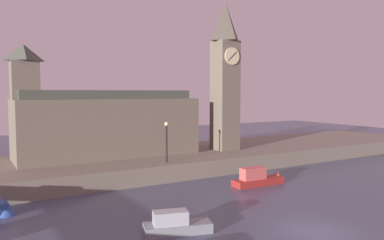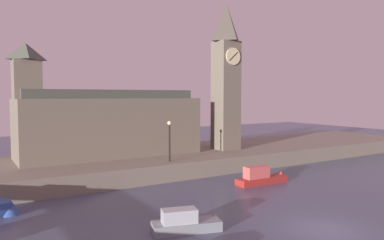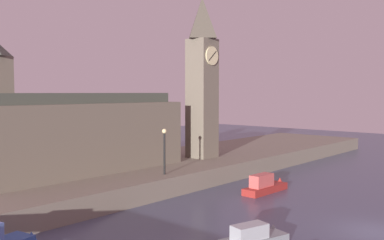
% 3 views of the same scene
% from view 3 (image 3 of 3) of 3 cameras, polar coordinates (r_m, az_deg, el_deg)
% --- Properties ---
extents(ground_plane, '(120.00, 120.00, 0.00)m').
position_cam_3_polar(ground_plane, '(26.91, 23.00, -13.44)').
color(ground_plane, '#474C66').
extents(far_embankment, '(70.00, 12.00, 1.50)m').
position_cam_3_polar(far_embankment, '(37.82, -7.34, -7.08)').
color(far_embankment, slate).
rests_on(far_embankment, ground).
extents(clock_tower, '(2.54, 2.57, 15.28)m').
position_cam_3_polar(clock_tower, '(41.75, 1.34, 5.94)').
color(clock_tower, '#6B6051').
rests_on(clock_tower, far_embankment).
extents(parliament_hall, '(16.75, 5.70, 10.07)m').
position_cam_3_polar(parliament_hall, '(35.28, -14.84, -1.58)').
color(parliament_hall, '#6B6051').
rests_on(parliament_hall, far_embankment).
extents(streetlamp, '(0.36, 0.36, 3.50)m').
position_cam_3_polar(streetlamp, '(33.19, -3.65, -3.38)').
color(streetlamp, black).
rests_on(streetlamp, far_embankment).
extents(boat_cruiser_grey, '(4.43, 2.20, 1.42)m').
position_cam_3_polar(boat_cruiser_grey, '(23.05, 8.66, -14.97)').
color(boat_cruiser_grey, gray).
rests_on(boat_cruiser_grey, ground).
extents(boat_dinghy_red, '(5.07, 1.45, 1.76)m').
position_cam_3_polar(boat_dinghy_red, '(34.92, 9.93, -8.45)').
color(boat_dinghy_red, maroon).
rests_on(boat_dinghy_red, ground).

